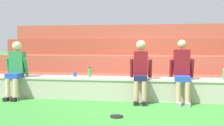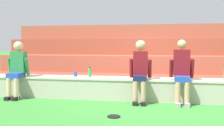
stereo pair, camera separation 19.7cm
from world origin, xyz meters
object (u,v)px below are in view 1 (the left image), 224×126
Objects in this scene: person_left_of_center at (141,69)px; water_bottle_near_right at (224,74)px; person_center at (182,70)px; person_far_left at (16,68)px; plastic_cup_right_end at (75,74)px; frisbee at (117,116)px; water_bottle_center_gap at (90,72)px.

person_left_of_center is 1.86m from water_bottle_near_right.
person_left_of_center is at bearing -178.15° from person_center.
person_center is (3.84, 0.04, 0.00)m from person_far_left.
water_bottle_near_right is 3.45m from plastic_cup_right_end.
person_center is at bearing 44.68° from frisbee.
plastic_cup_right_end is at bearing 178.89° from water_bottle_near_right.
water_bottle_center_gap is at bearing 167.76° from person_left_of_center.
person_center is 2.13m from water_bottle_center_gap.
frisbee is at bearing -52.16° from plastic_cup_right_end.
person_far_left is at bearing -179.82° from person_left_of_center.
person_left_of_center is 0.89m from person_center.
person_center is 5.72× the size of water_bottle_center_gap.
frisbee is (0.83, -1.50, -0.61)m from water_bottle_center_gap.
person_far_left is 2.93m from frisbee.
water_bottle_near_right is at bearing -1.11° from plastic_cup_right_end.
plastic_cup_right_end is (1.34, 0.34, -0.17)m from person_far_left.
person_center is 5.46× the size of water_bottle_near_right.
person_far_left reaches higher than water_bottle_center_gap.
person_left_of_center is at bearing -12.24° from water_bottle_center_gap.
person_center is 1.94m from frisbee.
person_center is 5.99× the size of frisbee.
water_bottle_near_right is 2.25× the size of plastic_cup_right_end.
person_left_of_center is (2.95, 0.01, 0.01)m from person_far_left.
plastic_cup_right_end is (-0.39, 0.07, -0.06)m from water_bottle_center_gap.
person_far_left is at bearing -165.60° from plastic_cup_right_end.
person_left_of_center reaches higher than water_bottle_center_gap.
person_far_left reaches higher than water_bottle_near_right.
frisbee is (-0.38, -1.23, -0.73)m from person_left_of_center.
person_far_left is 2.95m from person_left_of_center.
person_far_left is at bearing 154.43° from frisbee.
person_center reaches higher than person_far_left.
person_center is at bearing -7.00° from plastic_cup_right_end.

